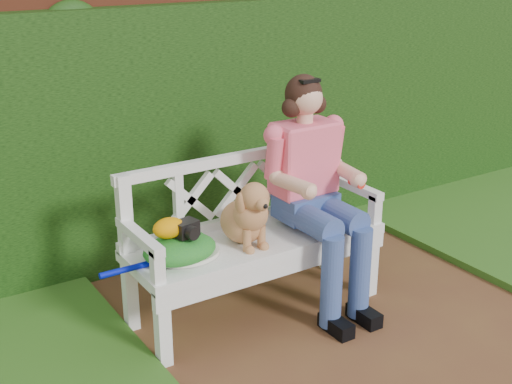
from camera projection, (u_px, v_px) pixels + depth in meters
ground at (384, 349)px, 3.69m from camera, size 60.00×60.00×0.00m
brick_wall at (209, 87)px, 4.81m from camera, size 10.00×0.30×2.20m
ivy_hedge at (225, 128)px, 4.72m from camera, size 10.00×0.18×1.70m
garden_bench at (256, 274)px, 4.00m from camera, size 1.61×0.68×0.48m
seated_woman at (308, 196)px, 4.01m from camera, size 0.60×0.78×1.33m
dog at (245, 211)px, 3.76m from camera, size 0.28×0.37×0.39m
tennis_racket at (181, 255)px, 3.64m from camera, size 0.73×0.37×0.03m
green_bag at (180, 248)px, 3.60m from camera, size 0.43×0.35×0.14m
camera_item at (186, 228)px, 3.57m from camera, size 0.14×0.12×0.08m
baseball_glove at (169, 228)px, 3.54m from camera, size 0.20×0.18×0.11m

